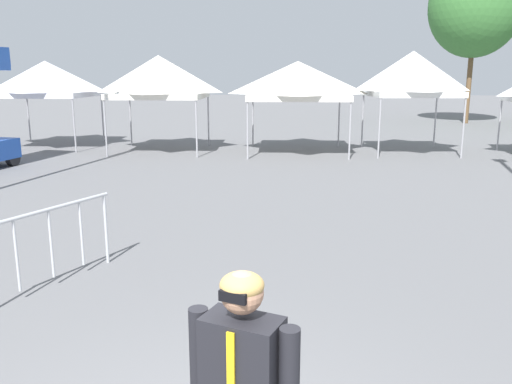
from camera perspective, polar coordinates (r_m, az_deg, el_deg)
canopy_tent_center at (r=22.05m, az=-21.81°, el=11.31°), size 3.40×3.40×3.26m
canopy_tent_far_right at (r=19.64m, az=-10.47°, el=12.17°), size 3.34×3.34×3.43m
canopy_tent_right_of_center at (r=19.00m, az=4.55°, el=11.96°), size 3.60×3.60×3.22m
canopy_tent_behind_center at (r=19.68m, az=16.61°, el=12.17°), size 3.14×3.14×3.56m
tree_behind_tents_left at (r=33.01m, az=22.70°, el=18.07°), size 5.05×5.05×9.20m
crowd_barrier_near_person at (r=7.43m, az=-21.43°, el=-4.01°), size 0.92×1.93×1.08m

